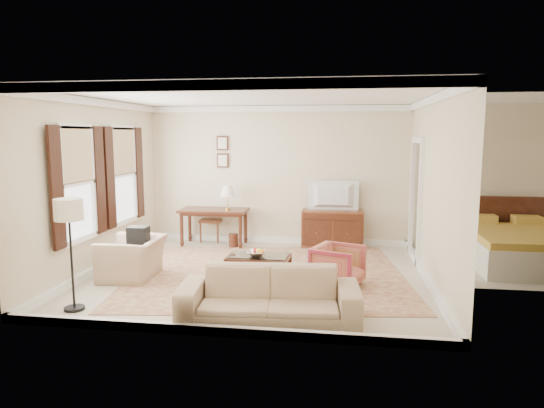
% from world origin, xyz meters
% --- Properties ---
extents(room_shell, '(5.51, 5.01, 2.91)m').
position_xyz_m(room_shell, '(0.00, 0.00, 2.47)').
color(room_shell, beige).
rests_on(room_shell, ground).
extents(annex_bedroom, '(3.00, 2.70, 2.90)m').
position_xyz_m(annex_bedroom, '(4.49, 1.15, 0.34)').
color(annex_bedroom, beige).
rests_on(annex_bedroom, ground).
extents(window_front, '(0.12, 1.56, 1.80)m').
position_xyz_m(window_front, '(-2.70, -0.70, 1.55)').
color(window_front, '#CCB284').
rests_on(window_front, room_shell).
extents(window_rear, '(0.12, 1.56, 1.80)m').
position_xyz_m(window_rear, '(-2.70, 0.90, 1.55)').
color(window_rear, '#CCB284').
rests_on(window_rear, room_shell).
extents(doorway, '(0.10, 1.12, 2.25)m').
position_xyz_m(doorway, '(2.71, 1.50, 1.08)').
color(doorway, white).
rests_on(doorway, room_shell).
extents(rug, '(4.91, 4.35, 0.01)m').
position_xyz_m(rug, '(0.14, 0.09, 0.01)').
color(rug, maroon).
rests_on(rug, room_shell).
extents(writing_desk, '(1.39, 0.70, 0.76)m').
position_xyz_m(writing_desk, '(-1.28, 2.05, 0.65)').
color(writing_desk, '#4A2215').
rests_on(writing_desk, room_shell).
extents(desk_chair, '(0.54, 0.54, 1.05)m').
position_xyz_m(desk_chair, '(-1.44, 2.40, 0.53)').
color(desk_chair, brown).
rests_on(desk_chair, room_shell).
extents(desk_lamp, '(0.32, 0.32, 0.50)m').
position_xyz_m(desk_lamp, '(-0.98, 2.05, 1.01)').
color(desk_lamp, silver).
rests_on(desk_lamp, writing_desk).
extents(framed_prints, '(0.25, 0.04, 0.68)m').
position_xyz_m(framed_prints, '(-1.18, 2.47, 1.94)').
color(framed_prints, '#4A2215').
rests_on(framed_prints, room_shell).
extents(sideboard, '(1.25, 0.48, 0.77)m').
position_xyz_m(sideboard, '(1.17, 2.23, 0.38)').
color(sideboard, brown).
rests_on(sideboard, room_shell).
extents(tv, '(0.98, 0.57, 0.13)m').
position_xyz_m(tv, '(1.17, 2.21, 1.26)').
color(tv, black).
rests_on(tv, sideboard).
extents(coffee_table, '(1.01, 0.62, 0.42)m').
position_xyz_m(coffee_table, '(0.07, -0.28, 0.32)').
color(coffee_table, '#4A2215').
rests_on(coffee_table, room_shell).
extents(fruit_bowl, '(0.42, 0.42, 0.10)m').
position_xyz_m(fruit_bowl, '(0.04, -0.35, 0.47)').
color(fruit_bowl, silver).
rests_on(fruit_bowl, coffee_table).
extents(book_a, '(0.27, 0.15, 0.38)m').
position_xyz_m(book_a, '(-0.11, -0.15, 0.17)').
color(book_a, brown).
rests_on(book_a, coffee_table).
extents(book_b, '(0.23, 0.20, 0.38)m').
position_xyz_m(book_b, '(0.16, -0.34, 0.16)').
color(book_b, brown).
rests_on(book_b, coffee_table).
extents(striped_armchair, '(0.84, 0.87, 0.70)m').
position_xyz_m(striped_armchair, '(1.32, -0.41, 0.35)').
color(striped_armchair, maroon).
rests_on(striped_armchair, room_shell).
extents(club_armchair, '(0.68, 1.03, 0.88)m').
position_xyz_m(club_armchair, '(-1.97, -0.44, 0.44)').
color(club_armchair, tan).
rests_on(club_armchair, room_shell).
extents(backpack, '(0.24, 0.33, 0.40)m').
position_xyz_m(backpack, '(-1.88, -0.39, 0.68)').
color(backpack, black).
rests_on(backpack, club_armchair).
extents(sofa, '(2.27, 0.83, 0.87)m').
position_xyz_m(sofa, '(0.49, -1.92, 0.43)').
color(sofa, tan).
rests_on(sofa, room_shell).
extents(floor_lamp, '(0.37, 0.37, 1.49)m').
position_xyz_m(floor_lamp, '(-2.12, -1.93, 1.24)').
color(floor_lamp, black).
rests_on(floor_lamp, room_shell).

